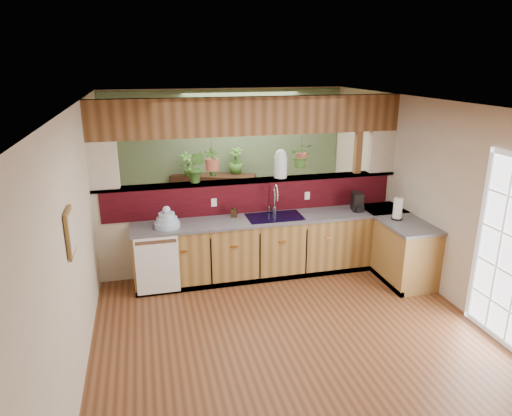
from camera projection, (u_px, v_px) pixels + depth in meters
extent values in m
cube|color=brown|center=(276.00, 306.00, 6.01)|extent=(4.60, 7.00, 0.01)
cube|color=brown|center=(280.00, 105.00, 5.21)|extent=(4.60, 7.00, 0.01)
cube|color=beige|center=(226.00, 157.00, 8.84)|extent=(4.60, 0.02, 2.60)
cube|color=beige|center=(80.00, 229.00, 5.08)|extent=(0.02, 7.00, 2.60)
cube|color=beige|center=(441.00, 200.00, 6.14)|extent=(0.02, 7.00, 2.60)
cube|color=beige|center=(252.00, 224.00, 7.04)|extent=(4.60, 0.15, 1.35)
cube|color=#39070E|center=(254.00, 198.00, 6.83)|extent=(4.40, 0.02, 0.45)
cube|color=brown|center=(252.00, 181.00, 6.83)|extent=(4.60, 0.21, 0.04)
cube|color=brown|center=(252.00, 116.00, 6.54)|extent=(4.60, 0.15, 0.55)
cube|color=beige|center=(103.00, 167.00, 6.24)|extent=(0.40, 0.15, 0.70)
cube|color=beige|center=(381.00, 152.00, 7.21)|extent=(0.40, 0.15, 0.70)
cube|color=brown|center=(356.00, 178.00, 7.24)|extent=(0.10, 0.10, 2.60)
cube|color=brown|center=(252.00, 181.00, 6.83)|extent=(4.60, 0.21, 0.04)
cube|color=brown|center=(252.00, 116.00, 6.54)|extent=(4.60, 0.15, 0.55)
cube|color=#516545|center=(226.00, 157.00, 8.82)|extent=(4.55, 0.02, 2.55)
cube|color=brown|center=(274.00, 246.00, 6.83)|extent=(4.10, 0.60, 0.86)
cube|color=#515156|center=(275.00, 218.00, 6.69)|extent=(4.14, 0.64, 0.04)
cube|color=brown|center=(395.00, 246.00, 6.83)|extent=(0.60, 1.48, 0.86)
cube|color=#515156|center=(397.00, 218.00, 6.69)|extent=(0.64, 1.52, 0.04)
cube|color=brown|center=(380.00, 236.00, 7.24)|extent=(0.60, 0.60, 0.86)
cube|color=#515156|center=(383.00, 209.00, 7.10)|extent=(0.64, 0.64, 0.04)
cube|color=black|center=(279.00, 278.00, 6.70)|extent=(4.10, 0.06, 0.08)
cube|color=black|center=(376.00, 272.00, 6.89)|extent=(0.06, 1.48, 0.08)
cube|color=white|center=(158.00, 266.00, 6.14)|extent=(0.58, 0.02, 0.82)
cube|color=#B7B7B2|center=(156.00, 242.00, 6.02)|extent=(0.54, 0.01, 0.05)
cube|color=black|center=(275.00, 218.00, 6.69)|extent=(0.82, 0.50, 0.03)
cube|color=black|center=(262.00, 224.00, 6.67)|extent=(0.34, 0.40, 0.16)
cube|color=black|center=(287.00, 222.00, 6.76)|extent=(0.34, 0.40, 0.16)
cube|color=white|center=(509.00, 255.00, 5.01)|extent=(0.06, 1.02, 2.16)
cube|color=brown|center=(70.00, 232.00, 4.27)|extent=(0.03, 0.35, 0.45)
cube|color=silver|center=(72.00, 232.00, 4.27)|extent=(0.01, 0.27, 0.37)
cylinder|color=#B7B7B2|center=(274.00, 209.00, 6.87)|extent=(0.07, 0.07, 0.10)
cylinder|color=#B7B7B2|center=(274.00, 198.00, 6.82)|extent=(0.02, 0.02, 0.27)
torus|color=#B7B7B2|center=(276.00, 191.00, 6.71)|extent=(0.19, 0.09, 0.19)
cylinder|color=#B7B7B2|center=(277.00, 197.00, 6.65)|extent=(0.02, 0.02, 0.11)
cylinder|color=#B7B7B2|center=(269.00, 209.00, 6.84)|extent=(0.03, 0.03, 0.10)
cylinder|color=#A5BBD6|center=(167.00, 225.00, 6.26)|extent=(0.35, 0.35, 0.08)
cylinder|color=#A5BBD6|center=(167.00, 220.00, 6.24)|extent=(0.28, 0.28, 0.07)
cylinder|color=#A5BBD6|center=(167.00, 215.00, 6.22)|extent=(0.22, 0.22, 0.07)
sphere|color=#A5BBD6|center=(166.00, 210.00, 6.19)|extent=(0.11, 0.11, 0.11)
imported|color=#3B2815|center=(234.00, 211.00, 6.66)|extent=(0.11, 0.11, 0.18)
cube|color=black|center=(357.00, 202.00, 6.94)|extent=(0.15, 0.24, 0.28)
cube|color=black|center=(359.00, 209.00, 6.89)|extent=(0.13, 0.09, 0.09)
cylinder|color=silver|center=(358.00, 206.00, 6.90)|extent=(0.07, 0.07, 0.07)
cylinder|color=black|center=(397.00, 218.00, 6.58)|extent=(0.16, 0.16, 0.02)
cylinder|color=#B7B7B2|center=(398.00, 208.00, 6.53)|extent=(0.02, 0.02, 0.34)
cylinder|color=white|center=(398.00, 208.00, 6.53)|extent=(0.13, 0.13, 0.29)
cylinder|color=silver|center=(281.00, 167.00, 6.88)|extent=(0.20, 0.20, 0.33)
sphere|color=silver|center=(281.00, 155.00, 6.82)|extent=(0.17, 0.17, 0.17)
imported|color=#366523|center=(196.00, 167.00, 6.56)|extent=(0.32, 0.29, 0.47)
cylinder|color=brown|center=(212.00, 149.00, 6.54)|extent=(0.01, 0.01, 0.34)
cylinder|color=#964936|center=(212.00, 165.00, 6.61)|extent=(0.19, 0.19, 0.17)
imported|color=#366523|center=(212.00, 148.00, 6.53)|extent=(0.23, 0.17, 0.42)
cylinder|color=brown|center=(302.00, 144.00, 6.85)|extent=(0.01, 0.01, 0.31)
cylinder|color=#964936|center=(301.00, 158.00, 6.91)|extent=(0.17, 0.17, 0.15)
imported|color=#366523|center=(302.00, 143.00, 6.84)|extent=(0.39, 0.36, 0.37)
cube|color=black|center=(214.00, 201.00, 8.78)|extent=(1.63, 0.98, 1.06)
imported|color=#366523|center=(187.00, 164.00, 8.44)|extent=(0.26, 0.20, 0.46)
imported|color=#366523|center=(236.00, 161.00, 8.64)|extent=(0.36, 0.36, 0.50)
imported|color=#366523|center=(313.00, 223.00, 8.04)|extent=(0.78, 0.72, 0.72)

